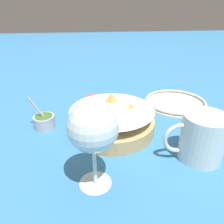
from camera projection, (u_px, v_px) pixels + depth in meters
name	position (u px, v px, depth m)	size (l,w,h in m)	color
ground_plane	(107.00, 125.00, 0.61)	(4.00, 4.00, 0.00)	teal
food_basket	(111.00, 121.00, 0.57)	(0.22, 0.22, 0.09)	tan
sauce_cup	(44.00, 121.00, 0.59)	(0.06, 0.06, 0.09)	#B7B7BC
wine_glass	(93.00, 129.00, 0.36)	(0.09, 0.09, 0.17)	silver
beer_mug	(202.00, 139.00, 0.46)	(0.13, 0.09, 0.10)	silver
side_plate	(175.00, 102.00, 0.73)	(0.21, 0.21, 0.01)	silver
napkin	(100.00, 98.00, 0.77)	(0.12, 0.09, 0.01)	#DB4C3D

